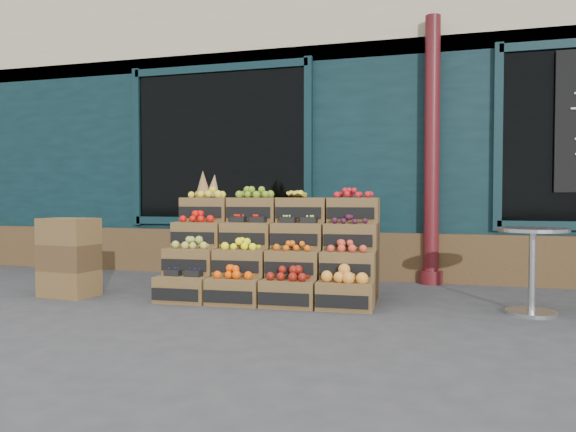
# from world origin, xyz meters

# --- Properties ---
(ground) EXTENTS (60.00, 60.00, 0.00)m
(ground) POSITION_xyz_m (0.00, 0.00, 0.00)
(ground) COLOR #373739
(ground) RESTS_ON ground
(shop_facade) EXTENTS (12.00, 6.24, 4.80)m
(shop_facade) POSITION_xyz_m (0.00, 5.11, 2.40)
(shop_facade) COLOR black
(shop_facade) RESTS_ON ground
(crate_display) EXTENTS (2.20, 1.16, 1.34)m
(crate_display) POSITION_xyz_m (-0.35, 0.64, 0.41)
(crate_display) COLOR brown
(crate_display) RESTS_ON ground
(spare_crates) EXTENTS (0.58, 0.43, 0.82)m
(spare_crates) POSITION_xyz_m (-2.43, 0.11, 0.41)
(spare_crates) COLOR brown
(spare_crates) RESTS_ON ground
(bistro_table) EXTENTS (0.61, 0.61, 0.77)m
(bistro_table) POSITION_xyz_m (2.13, 0.50, 0.48)
(bistro_table) COLOR #B8BBC0
(bistro_table) RESTS_ON ground
(shopkeeper) EXTENTS (0.81, 0.69, 1.90)m
(shopkeeper) POSITION_xyz_m (-1.33, 2.76, 0.95)
(shopkeeper) COLOR #17532B
(shopkeeper) RESTS_ON ground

